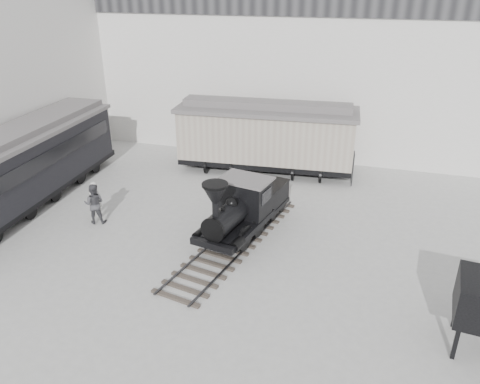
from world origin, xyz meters
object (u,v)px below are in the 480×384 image
(boxcar, at_px, (266,135))
(visitor_b, at_px, (94,204))
(visitor_a, at_px, (95,199))
(locomotive, at_px, (242,211))
(passenger_coach, at_px, (25,166))

(boxcar, xyz_separation_m, visitor_b, (-5.71, -8.06, -1.16))
(boxcar, distance_m, visitor_a, 9.72)
(boxcar, bearing_deg, visitor_a, -132.59)
(locomotive, bearing_deg, visitor_b, -162.58)
(locomotive, height_order, visitor_b, locomotive)
(locomotive, height_order, passenger_coach, passenger_coach)
(locomotive, relative_size, visitor_b, 4.93)
(boxcar, height_order, passenger_coach, boxcar)
(passenger_coach, relative_size, visitor_a, 7.59)
(locomotive, xyz_separation_m, passenger_coach, (-10.57, 0.08, 0.77))
(passenger_coach, distance_m, visitor_a, 3.96)
(boxcar, height_order, visitor_a, boxcar)
(boxcar, bearing_deg, passenger_coach, -147.76)
(locomotive, bearing_deg, boxcar, 107.33)
(visitor_a, bearing_deg, boxcar, -129.49)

